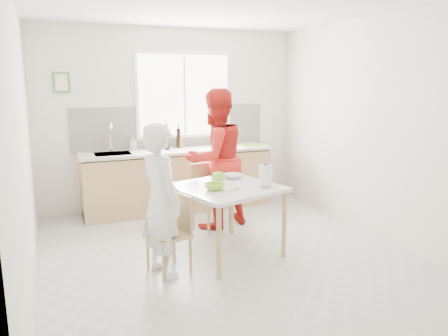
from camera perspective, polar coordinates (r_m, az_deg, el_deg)
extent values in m
plane|color=#B7B7B2|center=(4.99, 0.54, -11.40)|extent=(4.50, 4.50, 0.00)
plane|color=silver|center=(6.76, -6.84, 6.41)|extent=(4.00, 0.00, 4.00)
plane|color=silver|center=(2.73, 19.05, -1.76)|extent=(4.00, 0.00, 4.00)
plane|color=silver|center=(4.29, -24.93, 2.46)|extent=(0.00, 4.50, 4.50)
plane|color=silver|center=(5.71, 19.51, 4.88)|extent=(0.00, 4.50, 4.50)
plane|color=white|center=(4.66, 0.61, 20.84)|extent=(4.50, 4.50, 0.00)
cube|color=white|center=(6.78, -5.22, 9.42)|extent=(1.50, 0.03, 1.30)
cube|color=white|center=(6.76, -5.17, 9.41)|extent=(1.40, 0.02, 1.20)
cube|color=white|center=(6.75, -5.16, 9.41)|extent=(0.03, 0.03, 1.20)
cube|color=white|center=(6.76, -6.79, 5.34)|extent=(3.00, 0.02, 0.65)
cube|color=#437F3A|center=(6.48, -20.47, 10.42)|extent=(0.22, 0.02, 0.28)
cube|color=beige|center=(6.47, -20.47, 10.42)|extent=(0.16, 0.01, 0.22)
cube|color=tan|center=(6.62, -5.96, -1.76)|extent=(2.80, 0.60, 0.86)
cube|color=#3F3326|center=(6.72, -5.89, -4.92)|extent=(2.80, 0.54, 0.10)
cube|color=silver|center=(6.53, -6.04, 2.26)|extent=(2.84, 0.64, 0.04)
cube|color=#A5A5AA|center=(6.33, -14.33, 1.72)|extent=(0.50, 0.40, 0.03)
cylinder|color=silver|center=(6.46, -14.61, 3.65)|extent=(0.02, 0.02, 0.36)
torus|color=silver|center=(6.37, -14.61, 5.17)|extent=(0.02, 0.18, 0.18)
cube|color=silver|center=(4.80, 0.31, -2.61)|extent=(1.28, 1.28, 0.04)
cylinder|color=tan|center=(4.32, -0.66, -9.93)|extent=(0.05, 0.05, 0.73)
cylinder|color=tan|center=(5.03, -7.03, -6.88)|extent=(0.05, 0.05, 0.73)
cylinder|color=tan|center=(4.89, 7.86, -7.43)|extent=(0.05, 0.05, 0.73)
cylinder|color=tan|center=(5.53, 1.05, -5.08)|extent=(0.05, 0.05, 0.73)
cube|color=tan|center=(4.51, -7.26, -8.68)|extent=(0.46, 0.46, 0.04)
cube|color=tan|center=(4.52, -5.50, -5.74)|extent=(0.12, 0.35, 0.39)
cylinder|color=tan|center=(4.64, -9.94, -10.91)|extent=(0.03, 0.03, 0.38)
cylinder|color=tan|center=(4.38, -7.91, -12.23)|extent=(0.03, 0.03, 0.38)
cylinder|color=tan|center=(4.78, -6.54, -10.10)|extent=(0.03, 0.03, 0.38)
cylinder|color=tan|center=(4.54, -4.38, -11.30)|extent=(0.03, 0.03, 0.38)
cube|color=tan|center=(5.67, -1.66, -3.95)|extent=(0.50, 0.50, 0.04)
cube|color=tan|center=(5.76, -2.76, -1.36)|extent=(0.38, 0.13, 0.42)
cylinder|color=tan|center=(5.51, -2.02, -6.89)|extent=(0.03, 0.03, 0.41)
cylinder|color=tan|center=(5.71, 0.80, -6.21)|extent=(0.03, 0.03, 0.41)
cylinder|color=tan|center=(5.78, -4.06, -6.02)|extent=(0.03, 0.03, 0.41)
cylinder|color=tan|center=(5.97, -1.30, -5.41)|extent=(0.03, 0.03, 0.41)
imported|color=white|center=(4.35, -8.25, -4.27)|extent=(0.51, 0.64, 1.54)
imported|color=red|center=(5.73, -1.12, 1.18)|extent=(1.05, 0.91, 1.83)
imported|color=#86BB2B|center=(4.63, -1.24, -2.46)|extent=(0.26, 0.26, 0.07)
imported|color=silver|center=(5.16, 1.18, -1.06)|extent=(0.27, 0.27, 0.05)
cylinder|color=white|center=(4.77, 5.42, -0.94)|extent=(0.14, 0.14, 0.22)
cylinder|color=blue|center=(4.75, 5.45, 0.44)|extent=(0.05, 0.05, 0.03)
torus|color=white|center=(4.80, 6.15, -0.67)|extent=(0.10, 0.05, 0.10)
cube|color=#80CA2E|center=(5.06, -0.78, -1.10)|extent=(0.12, 0.12, 0.09)
cylinder|color=#A5A5AA|center=(4.58, 1.25, -2.92)|extent=(0.14, 0.10, 0.01)
cube|color=#74B72A|center=(6.91, 3.68, 3.04)|extent=(0.42, 0.36, 0.01)
cylinder|color=black|center=(6.50, -7.45, 3.79)|extent=(0.07, 0.07, 0.32)
cylinder|color=black|center=(6.65, -5.97, 3.92)|extent=(0.07, 0.07, 0.30)
cylinder|color=olive|center=(6.61, -5.52, 3.26)|extent=(0.06, 0.06, 0.16)
imported|color=#999999|center=(6.54, -11.79, 3.14)|extent=(0.11, 0.11, 0.20)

